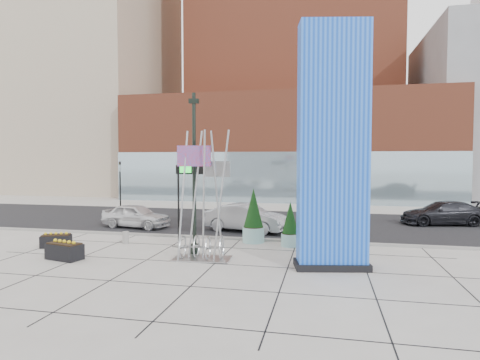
% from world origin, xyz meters
% --- Properties ---
extents(ground, '(160.00, 160.00, 0.00)m').
position_xyz_m(ground, '(0.00, 0.00, 0.00)').
color(ground, '#9E9991').
rests_on(ground, ground).
extents(street_asphalt, '(80.00, 12.00, 0.02)m').
position_xyz_m(street_asphalt, '(0.00, 10.00, 0.01)').
color(street_asphalt, black).
rests_on(street_asphalt, ground).
extents(curb_edge, '(80.00, 0.30, 0.12)m').
position_xyz_m(curb_edge, '(0.00, 4.00, 0.06)').
color(curb_edge, gray).
rests_on(curb_edge, ground).
extents(tower_podium, '(34.00, 10.00, 11.00)m').
position_xyz_m(tower_podium, '(1.00, 27.00, 5.50)').
color(tower_podium, '#96442B').
rests_on(tower_podium, ground).
extents(tower_glass_front, '(34.00, 0.60, 5.00)m').
position_xyz_m(tower_glass_front, '(1.00, 22.20, 2.50)').
color(tower_glass_front, '#8CA5B2').
rests_on(tower_glass_front, ground).
extents(building_beige_left, '(18.00, 20.00, 34.00)m').
position_xyz_m(building_beige_left, '(-26.00, 34.00, 17.00)').
color(building_beige_left, tan).
rests_on(building_beige_left, ground).
extents(blue_pylon, '(3.05, 1.80, 9.54)m').
position_xyz_m(blue_pylon, '(5.68, -0.67, 4.61)').
color(blue_pylon, blue).
rests_on(blue_pylon, ground).
extents(lamp_post, '(0.48, 0.40, 7.23)m').
position_xyz_m(lamp_post, '(-0.34, 0.44, 2.96)').
color(lamp_post, black).
rests_on(lamp_post, ground).
extents(public_art_sculpture, '(2.51, 1.38, 5.54)m').
position_xyz_m(public_art_sculpture, '(0.30, -0.42, 1.45)').
color(public_art_sculpture, '#AFB1B4').
rests_on(public_art_sculpture, ground).
extents(concrete_bollard, '(0.32, 0.32, 0.61)m').
position_xyz_m(concrete_bollard, '(-4.50, 1.86, 0.31)').
color(concrete_bollard, gray).
rests_on(concrete_bollard, ground).
extents(overhead_street_sign, '(1.88, 0.39, 3.99)m').
position_xyz_m(overhead_street_sign, '(-1.42, 3.07, 3.43)').
color(overhead_street_sign, black).
rests_on(overhead_street_sign, ground).
extents(round_planter_east, '(1.12, 1.12, 2.79)m').
position_xyz_m(round_planter_east, '(5.38, 3.09, 1.32)').
color(round_planter_east, '#98CCC6').
rests_on(round_planter_east, ground).
extents(round_planter_mid, '(0.89, 0.89, 2.23)m').
position_xyz_m(round_planter_mid, '(3.74, 3.01, 1.05)').
color(round_planter_mid, '#98CCC6').
rests_on(round_planter_mid, ground).
extents(round_planter_west, '(1.12, 1.12, 2.80)m').
position_xyz_m(round_planter_west, '(1.80, 3.55, 1.33)').
color(round_planter_west, '#98CCC6').
rests_on(round_planter_west, ground).
extents(box_planter_north, '(1.50, 1.10, 0.74)m').
position_xyz_m(box_planter_north, '(-7.42, 0.39, 0.34)').
color(box_planter_north, black).
rests_on(box_planter_north, ground).
extents(box_planter_south, '(1.68, 1.11, 0.85)m').
position_xyz_m(box_planter_south, '(-5.49, -1.65, 0.39)').
color(box_planter_south, black).
rests_on(box_planter_south, ground).
extents(car_white_west, '(4.54, 2.33, 1.48)m').
position_xyz_m(car_white_west, '(-6.18, 6.35, 0.74)').
color(car_white_west, silver).
rests_on(car_white_west, ground).
extents(car_silver_mid, '(5.18, 2.77, 1.62)m').
position_xyz_m(car_silver_mid, '(0.82, 6.45, 0.81)').
color(car_silver_mid, '#9B9DA2').
rests_on(car_silver_mid, ground).
extents(car_dark_east, '(5.57, 3.10, 1.53)m').
position_xyz_m(car_dark_east, '(12.93, 11.54, 0.76)').
color(car_dark_east, black).
rests_on(car_dark_east, ground).
extents(traffic_signal, '(0.15, 0.18, 4.10)m').
position_xyz_m(traffic_signal, '(-12.00, 15.00, 2.30)').
color(traffic_signal, black).
rests_on(traffic_signal, ground).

